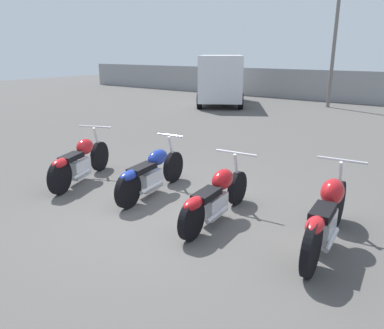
# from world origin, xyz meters

# --- Properties ---
(ground_plane) EXTENTS (60.00, 60.00, 0.00)m
(ground_plane) POSITION_xyz_m (0.00, 0.00, 0.00)
(ground_plane) COLOR #514F4C
(fence_back) EXTENTS (40.00, 0.04, 1.57)m
(fence_back) POSITION_xyz_m (0.00, 15.56, 0.78)
(fence_back) COLOR gray
(fence_back) RESTS_ON ground_plane
(light_pole_left) EXTENTS (0.70, 0.35, 7.48)m
(light_pole_left) POSITION_xyz_m (-1.70, 13.57, 4.42)
(light_pole_left) COLOR slate
(light_pole_left) RESTS_ON ground_plane
(motorcycle_slot_0) EXTENTS (1.01, 1.98, 1.00)m
(motorcycle_slot_0) POSITION_xyz_m (-2.34, 0.18, 0.42)
(motorcycle_slot_0) COLOR black
(motorcycle_slot_0) RESTS_ON ground_plane
(motorcycle_slot_1) EXTENTS (0.61, 2.05, 0.97)m
(motorcycle_slot_1) POSITION_xyz_m (-0.76, 0.50, 0.41)
(motorcycle_slot_1) COLOR black
(motorcycle_slot_1) RESTS_ON ground_plane
(motorcycle_slot_2) EXTENTS (0.71, 2.03, 0.93)m
(motorcycle_slot_2) POSITION_xyz_m (0.77, 0.27, 0.40)
(motorcycle_slot_2) COLOR black
(motorcycle_slot_2) RESTS_ON ground_plane
(motorcycle_slot_3) EXTENTS (0.67, 2.20, 1.04)m
(motorcycle_slot_3) POSITION_xyz_m (2.36, 0.43, 0.45)
(motorcycle_slot_3) COLOR black
(motorcycle_slot_3) RESTS_ON ground_plane
(parked_van) EXTENTS (4.00, 4.83, 2.30)m
(parked_van) POSITION_xyz_m (-6.29, 11.51, 1.27)
(parked_van) COLOR silver
(parked_van) RESTS_ON ground_plane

